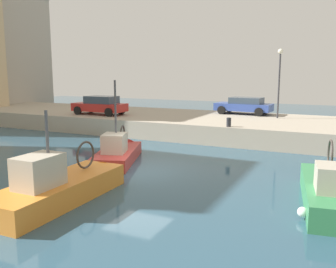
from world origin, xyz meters
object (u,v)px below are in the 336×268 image
(fishing_boat_red, at_px, (119,157))
(parked_car_red, at_px, (100,105))
(fishing_boat_green, at_px, (331,199))
(quay_streetlamp, at_px, (280,72))
(mooring_bollard_mid, at_px, (229,122))
(parked_car_blue, at_px, (244,105))
(fishing_boat_orange, at_px, (65,195))

(fishing_boat_red, bearing_deg, parked_car_red, 41.20)
(fishing_boat_green, bearing_deg, quay_streetlamp, 17.14)
(fishing_boat_green, xyz_separation_m, quay_streetlamp, (13.56, 4.18, 4.33))
(quay_streetlamp, bearing_deg, mooring_bollard_mid, 161.58)
(fishing_boat_green, bearing_deg, fishing_boat_red, 78.19)
(fishing_boat_green, height_order, mooring_bollard_mid, fishing_boat_green)
(parked_car_blue, bearing_deg, parked_car_red, 117.29)
(quay_streetlamp, bearing_deg, fishing_boat_red, 152.77)
(parked_car_blue, bearing_deg, fishing_boat_orange, 175.22)
(fishing_boat_orange, relative_size, parked_car_red, 1.52)
(fishing_boat_red, relative_size, parked_car_blue, 1.28)
(fishing_boat_orange, bearing_deg, quay_streetlamp, -14.05)
(fishing_boat_green, bearing_deg, parked_car_red, 59.71)
(fishing_boat_red, distance_m, parked_car_red, 10.44)
(parked_car_red, bearing_deg, mooring_bollard_mid, -100.15)
(parked_car_red, relative_size, mooring_bollard_mid, 7.65)
(fishing_boat_orange, height_order, quay_streetlamp, quay_streetlamp)
(fishing_boat_orange, xyz_separation_m, fishing_boat_green, (3.75, -8.52, -0.02))
(fishing_boat_orange, relative_size, fishing_boat_red, 1.14)
(fishing_boat_red, xyz_separation_m, parked_car_blue, (12.84, -3.13, 1.75))
(fishing_boat_green, height_order, parked_car_blue, fishing_boat_green)
(fishing_boat_orange, height_order, parked_car_blue, fishing_boat_orange)
(fishing_boat_green, xyz_separation_m, mooring_bollard_mid, (7.91, 6.06, 1.35))
(parked_car_blue, relative_size, mooring_bollard_mid, 7.98)
(fishing_boat_orange, height_order, mooring_bollard_mid, fishing_boat_orange)
(fishing_boat_orange, xyz_separation_m, quay_streetlamp, (17.32, -4.33, 4.32))
(mooring_bollard_mid, height_order, quay_streetlamp, quay_streetlamp)
(parked_car_red, xyz_separation_m, quay_streetlamp, (3.72, -12.67, 2.53))
(fishing_boat_orange, bearing_deg, fishing_boat_green, -66.21)
(fishing_boat_orange, relative_size, mooring_bollard_mid, 11.64)
(fishing_boat_red, relative_size, parked_car_red, 1.34)
(parked_car_red, xyz_separation_m, mooring_bollard_mid, (-1.93, -10.78, -0.45))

